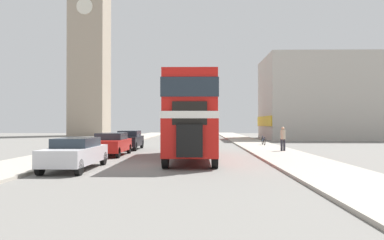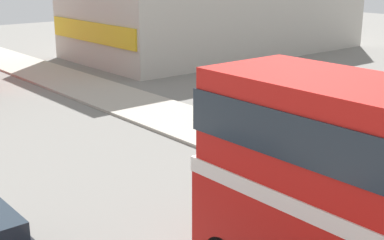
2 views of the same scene
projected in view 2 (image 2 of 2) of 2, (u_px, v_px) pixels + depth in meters
The scene contains 1 object.
bicycle_on_pavement at pixel (222, 118), 21.33m from camera, with size 0.05×1.76×0.78m.
Camera 2 is at (-6.73, 0.87, 6.37)m, focal length 50.00 mm.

